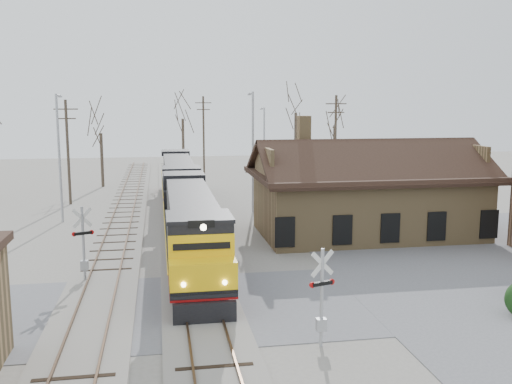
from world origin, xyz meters
The scene contains 19 objects.
ground centered at (0.00, 0.00, 0.00)m, with size 140.00×140.00×0.00m, color gray.
road centered at (0.00, 0.00, 0.01)m, with size 60.00×9.00×0.03m, color #5B5B60.
track_main centered at (0.00, 15.00, 0.07)m, with size 3.40×90.00×0.24m.
track_siding centered at (-4.50, 15.00, 0.07)m, with size 3.40×90.00×0.24m.
depot centered at (11.99, 12.00, 2.41)m, with size 15.20×9.31×7.90m.
locomotive_lead centered at (0.00, 6.46, 2.13)m, with size 2.73×18.31×4.06m.
locomotive_trailing centered at (0.00, 25.05, 2.13)m, with size 2.73×18.31×3.84m.
crossbuck_near centered at (4.01, -4.76, 1.74)m, with size 1.02×0.38×3.66m.
crossbuck_far centered at (-5.39, 4.48, 1.80)m, with size 1.03×0.48×3.80m.
streetlight_a centered at (-8.79, 19.67, 5.24)m, with size 0.25×2.04×9.40m.
streetlight_b centered at (5.77, 21.05, 5.35)m, with size 0.25×2.04×9.61m.
streetlight_c centered at (9.54, 36.41, 4.66)m, with size 0.25×2.04×8.25m.
utility_pole_a centered at (-9.32, 27.17, 4.72)m, with size 2.00×0.24×9.01m.
utility_pole_b centered at (3.86, 46.24, 4.98)m, with size 2.00×0.24×9.52m.
utility_pole_c centered at (14.83, 28.03, 4.94)m, with size 2.00×0.24×9.45m.
tree_b centered at (-7.50, 37.49, 6.52)m, with size 3.74×3.74×9.16m.
tree_c centered at (1.32, 45.54, 7.95)m, with size 4.56×4.56×11.17m.
tree_d centered at (14.53, 42.68, 8.80)m, with size 5.04×5.04×12.36m.
tree_e centered at (18.32, 39.35, 7.04)m, with size 4.04×4.04×9.90m.
Camera 1 is at (-1.65, -23.73, 8.80)m, focal length 40.00 mm.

